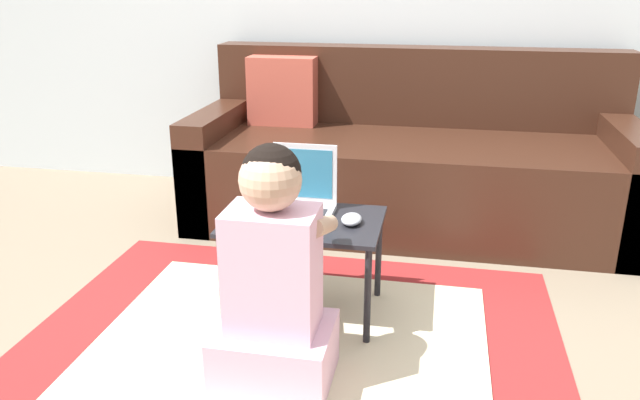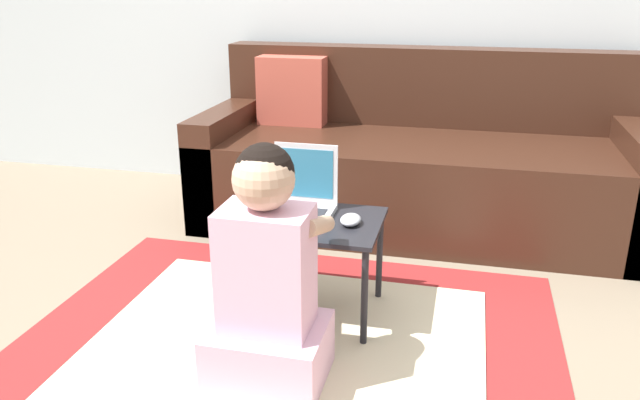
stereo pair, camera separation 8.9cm
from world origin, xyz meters
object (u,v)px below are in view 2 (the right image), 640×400
laptop_desk (303,230)px  person_seated (267,284)px  couch (416,165)px  computer_mouse (351,220)px  laptop (300,204)px

laptop_desk → person_seated: (0.01, -0.43, 0.00)m
couch → computer_mouse: couch is taller
laptop_desk → computer_mouse: bearing=-2.6°
laptop → person_seated: (0.03, -0.47, -0.08)m
laptop → computer_mouse: 0.20m
laptop_desk → computer_mouse: 0.19m
laptop_desk → computer_mouse: size_ratio=5.38×
couch → computer_mouse: (-0.13, -1.07, 0.10)m
couch → person_seated: couch is taller
computer_mouse → person_seated: bearing=-111.9°
computer_mouse → person_seated: person_seated is taller
couch → person_seated: 1.53m
laptop_desk → couch: bearing=73.8°
laptop → computer_mouse: (0.20, -0.05, -0.02)m
laptop_desk → laptop: laptop is taller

